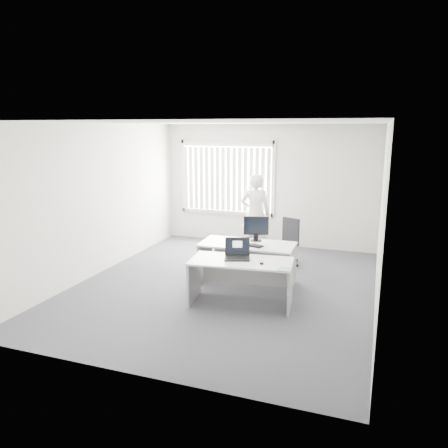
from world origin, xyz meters
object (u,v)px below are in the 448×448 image
(desk_far, at_px, (247,255))
(monitor, at_px, (256,229))
(laptop, at_px, (237,250))
(desk_near, at_px, (241,273))
(office_chair, at_px, (286,250))
(person, at_px, (255,214))

(desk_far, xyz_separation_m, monitor, (0.09, 0.22, 0.43))
(desk_far, height_order, monitor, monitor)
(desk_far, bearing_deg, laptop, -85.56)
(desk_near, distance_m, laptop, 0.36)
(desk_far, distance_m, laptop, 0.93)
(desk_near, bearing_deg, desk_far, 94.15)
(office_chair, height_order, person, person)
(desk_far, distance_m, person, 2.05)
(desk_near, height_order, office_chair, office_chair)
(office_chair, relative_size, monitor, 2.09)
(person, bearing_deg, laptop, 88.01)
(desk_near, bearing_deg, laptop, 147.69)
(desk_far, height_order, person, person)
(laptop, xyz_separation_m, monitor, (0.00, 1.08, 0.10))
(laptop, bearing_deg, office_chair, 64.98)
(person, bearing_deg, monitor, 93.97)
(desk_far, bearing_deg, desk_near, -80.93)
(desk_far, relative_size, monitor, 3.71)
(desk_near, distance_m, person, 2.96)
(monitor, bearing_deg, laptop, -107.43)
(desk_near, relative_size, monitor, 3.70)
(desk_far, bearing_deg, person, 100.20)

